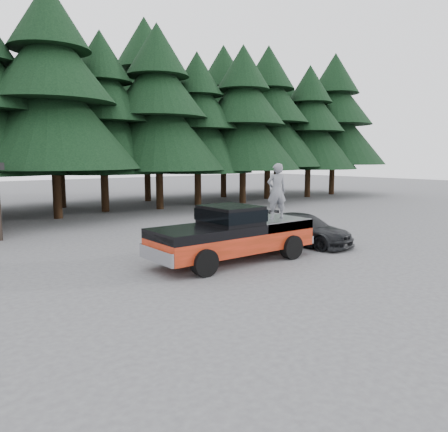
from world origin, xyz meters
TOP-DOWN VIEW (x-y plane):
  - ground at (0.00, 0.00)m, footprint 120.00×120.00m
  - pickup_truck at (0.39, 0.10)m, footprint 6.00×2.04m
  - truck_cab at (0.29, 0.10)m, footprint 1.66×1.90m
  - air_compressor at (1.29, 0.16)m, footprint 0.76×0.70m
  - man_on_bed at (2.33, -0.01)m, footprint 0.85×0.72m
  - parked_car at (4.55, 0.67)m, footprint 2.20×4.41m
  - treeline at (0.42, 17.20)m, footprint 60.15×16.05m

SIDE VIEW (x-z plane):
  - ground at x=0.00m, z-range 0.00..0.00m
  - parked_car at x=4.55m, z-range 0.00..1.23m
  - pickup_truck at x=0.39m, z-range 0.00..1.33m
  - air_compressor at x=1.29m, z-range 1.33..1.75m
  - truck_cab at x=0.29m, z-range 1.33..1.92m
  - man_on_bed at x=2.33m, z-range 1.33..3.31m
  - treeline at x=0.42m, z-range -1.03..16.47m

